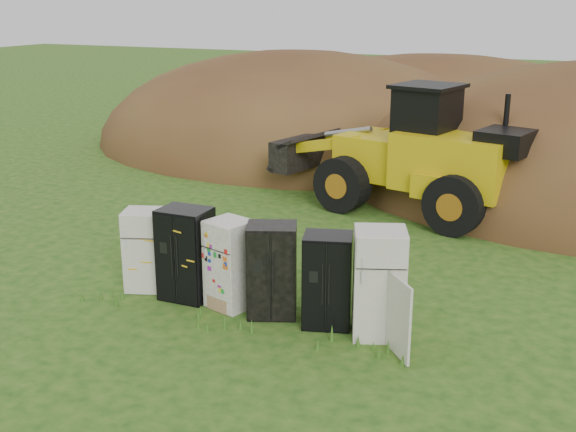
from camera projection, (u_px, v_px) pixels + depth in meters
name	position (u px, v px, depth m)	size (l,w,h in m)	color
ground	(255.00, 310.00, 13.24)	(120.00, 120.00, 0.00)	#1D4913
fridge_leftmost	(144.00, 250.00, 14.01)	(0.71, 0.68, 1.60)	silver
fridge_black_side	(186.00, 254.00, 13.55)	(0.92, 0.73, 1.76)	black
fridge_sticker	(230.00, 264.00, 13.17)	(0.74, 0.68, 1.66)	white
fridge_dark_mid	(272.00, 270.00, 12.83)	(0.87, 0.71, 1.69)	black
fridge_black_right	(327.00, 280.00, 12.43)	(0.83, 0.69, 1.65)	black
fridge_open_door	(379.00, 283.00, 12.01)	(0.85, 0.78, 1.87)	silver
wheel_loader	(396.00, 146.00, 19.16)	(7.04, 2.85, 3.40)	gold
dirt_mound_left	(299.00, 148.00, 27.42)	(16.19, 12.14, 7.32)	#4F2C19
dirt_mound_back	(438.00, 139.00, 29.25)	(17.81, 11.87, 6.75)	#4F2C19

